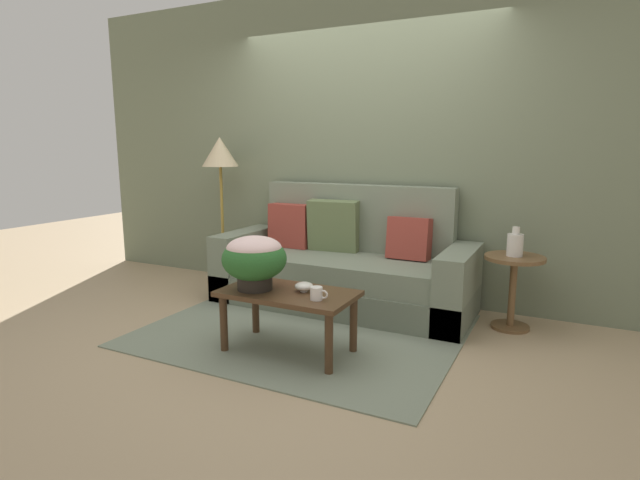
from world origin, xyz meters
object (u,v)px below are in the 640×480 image
snack_bowl (304,286)px  coffee_table (288,301)px  floor_lamp (220,163)px  coffee_mug (317,293)px  potted_plant (254,258)px  table_vase (515,244)px  couch (343,269)px  side_table (513,279)px

snack_bowl → coffee_table: bearing=-157.4°
floor_lamp → coffee_mug: (1.79, -1.35, -0.77)m
potted_plant → table_vase: size_ratio=1.95×
couch → snack_bowl: (0.20, -1.12, 0.14)m
coffee_table → side_table: side_table is taller
potted_plant → floor_lamp: bearing=134.2°
side_table → coffee_mug: (-1.07, -1.28, 0.08)m
floor_lamp → coffee_mug: size_ratio=12.35×
snack_bowl → table_vase: table_vase is taller
potted_plant → couch: bearing=83.9°
potted_plant → coffee_table: bearing=15.0°
coffee_table → coffee_mug: size_ratio=7.57×
couch → snack_bowl: couch is taller
couch → snack_bowl: bearing=-79.8°
couch → coffee_table: 1.16m
coffee_table → coffee_mug: (0.27, -0.09, 0.11)m
side_table → potted_plant: 2.03m
coffee_table → snack_bowl: bearing=22.6°
potted_plant → snack_bowl: potted_plant is taller
couch → coffee_table: (0.10, -1.16, 0.04)m
coffee_mug → table_vase: bearing=50.3°
snack_bowl → couch: bearing=100.2°
table_vase → side_table: bearing=26.7°
coffee_mug → couch: bearing=106.4°
coffee_table → snack_bowl: size_ratio=7.24×
floor_lamp → snack_bowl: size_ratio=11.80×
coffee_mug → table_vase: (1.06, 1.28, 0.20)m
coffee_table → table_vase: (1.33, 1.19, 0.31)m
floor_lamp → snack_bowl: 2.17m
floor_lamp → coffee_mug: bearing=-37.1°
floor_lamp → coffee_mug: floor_lamp is taller
coffee_table → potted_plant: (-0.23, -0.06, 0.29)m
potted_plant → table_vase: bearing=38.8°
coffee_mug → side_table: bearing=50.2°
snack_bowl → potted_plant: bearing=-162.6°
potted_plant → coffee_mug: (0.50, -0.03, -0.18)m
side_table → floor_lamp: floor_lamp is taller
floor_lamp → potted_plant: (1.29, -1.33, -0.59)m
side_table → potted_plant: (-1.57, -1.26, 0.26)m
side_table → table_vase: table_vase is taller
snack_bowl → table_vase: 1.70m
floor_lamp → table_vase: floor_lamp is taller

